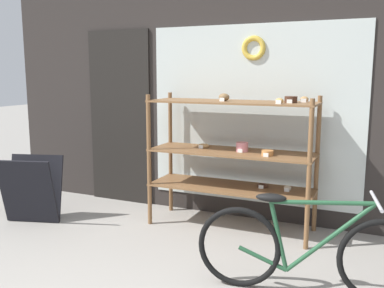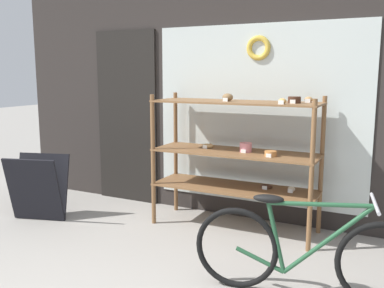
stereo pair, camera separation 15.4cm
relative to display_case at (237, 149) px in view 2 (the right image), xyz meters
name	(u,v)px [view 2 (the right image)]	position (x,y,z in m)	size (l,w,h in m)	color
storefront_facade	(239,46)	(-0.14, 0.41, 1.05)	(5.96, 0.13, 3.87)	#2D2826
display_case	(237,149)	(0.00, 0.00, 0.00)	(1.68, 0.54, 1.39)	brown
bicycle	(305,253)	(0.93, -1.09, -0.50)	(1.61, 0.46, 0.75)	black
sandwich_board	(38,188)	(-2.02, -0.72, -0.47)	(0.67, 0.53, 0.71)	black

